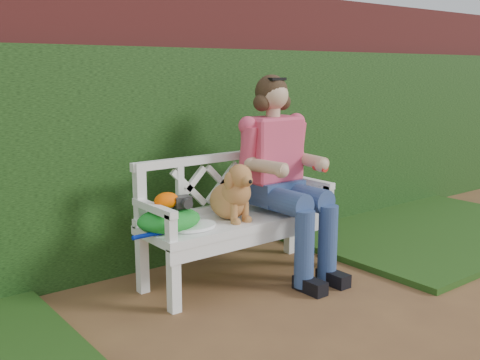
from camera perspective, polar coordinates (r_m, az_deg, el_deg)
ground at (r=3.43m, az=7.45°, el=-15.54°), size 60.00×60.00×0.00m
brick_wall at (r=4.62m, az=-9.27°, el=5.61°), size 10.00×0.30×2.20m
ivy_hedge at (r=4.46m, az=-7.80°, el=2.21°), size 10.00×0.18×1.70m
grass_right at (r=5.72m, az=18.07°, el=-4.71°), size 2.60×2.00×0.05m
garden_bench at (r=4.19m, az=0.00°, el=-6.86°), size 1.65×0.80×0.48m
seated_woman at (r=4.26m, az=3.78°, el=0.66°), size 0.79×0.96×1.52m
dog at (r=3.99m, az=-0.91°, el=-1.10°), size 0.36×0.43×0.42m
tennis_racket at (r=3.80m, az=-5.28°, el=-4.76°), size 0.69×0.42×0.03m
green_bag at (r=3.78m, az=-7.22°, el=-3.98°), size 0.52×0.46×0.15m
camera_item at (r=3.76m, az=-5.92°, el=-2.22°), size 0.13×0.10×0.08m
baseball_glove at (r=3.74m, az=-7.47°, el=-2.08°), size 0.19×0.15×0.11m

